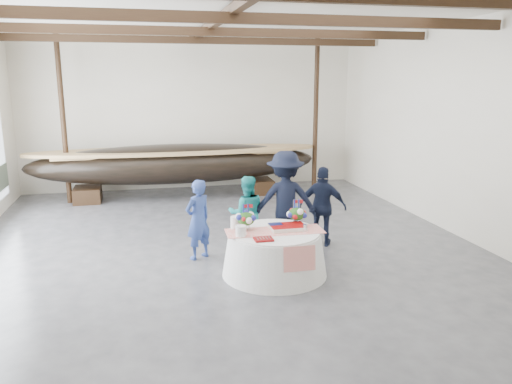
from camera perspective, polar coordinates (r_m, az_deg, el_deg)
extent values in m
cube|color=#3D3D42|center=(9.95, -3.40, -6.57)|extent=(10.00, 12.00, 0.01)
cube|color=silver|center=(15.37, -7.37, 8.85)|extent=(10.00, 0.02, 4.50)
cube|color=silver|center=(3.76, 11.92, -3.89)|extent=(10.00, 0.02, 4.50)
cube|color=silver|center=(11.39, 22.25, 6.60)|extent=(0.02, 12.00, 4.50)
cube|color=white|center=(9.46, -3.79, 20.09)|extent=(10.00, 12.00, 0.01)
cube|color=black|center=(8.45, -2.58, 19.25)|extent=(9.80, 0.12, 0.18)
cube|color=black|center=(10.90, -5.12, 17.79)|extent=(9.80, 0.12, 0.18)
cube|color=black|center=(13.38, -6.70, 16.85)|extent=(9.80, 0.12, 0.18)
cube|color=black|center=(9.44, -3.78, 19.36)|extent=(0.15, 11.76, 0.15)
cylinder|color=black|center=(14.14, -21.19, 7.74)|extent=(0.14, 0.14, 4.50)
cylinder|color=black|center=(14.89, 6.84, 8.74)|extent=(0.14, 0.14, 4.50)
cube|color=black|center=(14.39, -18.68, -0.27)|extent=(0.71, 0.91, 0.40)
cube|color=black|center=(14.70, 0.42, 0.70)|extent=(0.71, 0.91, 0.40)
ellipsoid|color=black|center=(14.20, -9.13, 3.21)|extent=(8.07, 1.61, 1.11)
cube|color=#9E7A4C|center=(14.15, -9.18, 4.41)|extent=(6.46, 1.06, 0.06)
cone|color=silver|center=(8.63, 2.13, -7.04)|extent=(1.80, 1.80, 0.74)
cylinder|color=silver|center=(8.51, 2.15, -4.62)|extent=(1.53, 1.53, 0.04)
cube|color=red|center=(8.50, 2.15, -4.48)|extent=(1.69, 0.63, 0.01)
cube|color=white|center=(8.59, 3.62, -4.07)|extent=(0.60, 0.40, 0.07)
cylinder|color=white|center=(8.20, -1.74, -4.49)|extent=(0.18, 0.18, 0.18)
cylinder|color=white|center=(8.64, -2.35, -3.50)|extent=(0.18, 0.18, 0.21)
cube|color=maroon|center=(8.04, 0.86, -5.42)|extent=(0.30, 0.24, 0.03)
cone|color=silver|center=(8.51, 5.62, -4.10)|extent=(0.09, 0.09, 0.12)
imported|color=navy|center=(9.31, -6.64, -3.14)|extent=(0.66, 0.60, 1.51)
imported|color=teal|center=(9.74, -1.07, -2.43)|extent=(0.79, 0.65, 1.48)
imported|color=black|center=(9.76, 3.34, -0.97)|extent=(1.35, 0.90, 1.95)
imported|color=black|center=(10.06, 7.65, -1.66)|extent=(1.01, 0.81, 1.61)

